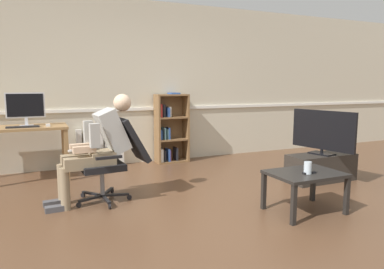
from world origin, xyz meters
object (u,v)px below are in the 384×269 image
Objects in this scene: bookshelf at (170,130)px; tv_screen at (323,131)px; imac_monitor at (25,107)px; person_seated at (98,145)px; office_chair at (116,155)px; tv_stand at (321,167)px; radiator at (101,148)px; spare_remote at (309,173)px; computer_desk at (25,135)px; keyboard at (23,127)px; drinking_glass at (308,168)px; coffee_table at (305,177)px; computer_mouse at (48,125)px.

bookshelf is 2.49m from tv_screen.
imac_monitor is 0.42× the size of person_seated.
office_chair is 2.80m from tv_stand.
spare_remote is at bearing -61.98° from radiator.
office_chair is 0.98× the size of tv_stand.
tv_screen is (3.74, -1.70, 0.06)m from computer_desk.
spare_remote is (1.71, -1.28, -0.08)m from office_chair.
radiator is at bearing 25.89° from keyboard.
drinking_glass is at bearing -42.78° from keyboard.
drinking_glass reaches higher than coffee_table.
coffee_table is at bearing -43.57° from computer_desk.
drinking_glass is (-1.07, -0.92, 0.30)m from tv_stand.
radiator is (-1.16, 0.10, -0.25)m from bookshelf.
office_chair reaches higher than keyboard.
tv_screen reaches higher than office_chair.
drinking_glass is (2.66, -2.62, -0.15)m from computer_desk.
person_seated is at bearing -131.39° from bookshelf.
spare_remote is (-1.06, -0.93, -0.26)m from tv_screen.
imac_monitor reaches higher than tv_stand.
person_seated is at bearing -68.82° from computer_mouse.
person_seated reaches higher than keyboard.
coffee_table is at bearing -41.80° from keyboard.
person_seated is 1.26× the size of tv_stand.
bookshelf reaches higher than office_chair.
bookshelf reaches higher than keyboard.
radiator is 5.95× the size of drinking_glass.
drinking_glass is at bearing 52.08° from person_seated.
coffee_table is (2.70, -2.42, -0.40)m from keyboard.
computer_mouse reaches higher than computer_desk.
bookshelf is (2.25, 0.43, -0.20)m from keyboard.
radiator is at bearing 118.67° from coffee_table.
radiator is at bearing 19.92° from computer_desk.
computer_desk is 3.72m from coffee_table.
coffee_table is (2.69, -2.56, -0.27)m from computer_desk.
drinking_glass is (1.69, -1.27, -0.03)m from office_chair.
imac_monitor is at bearing 135.31° from coffee_table.
tv_stand is at bearing 78.58° from office_chair.
drinking_glass is 0.83× the size of spare_remote.
keyboard is 4.10m from tv_stand.
tv_screen is (0.00, 0.00, 0.51)m from tv_stand.
coffee_table is 0.09m from spare_remote.
office_chair reaches higher than spare_remote.
tv_screen is at bearing -25.54° from imac_monitor.
radiator is 3.40m from drinking_glass.
radiator is 3.42m from spare_remote.
person_seated is (0.78, -1.36, 0.01)m from computer_desk.
computer_desk is at bearing -172.56° from bookshelf.
person_seated is at bearing 173.55° from tv_stand.
tv_stand is (1.50, -1.99, -0.38)m from bookshelf.
computer_mouse is 1.04m from radiator.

